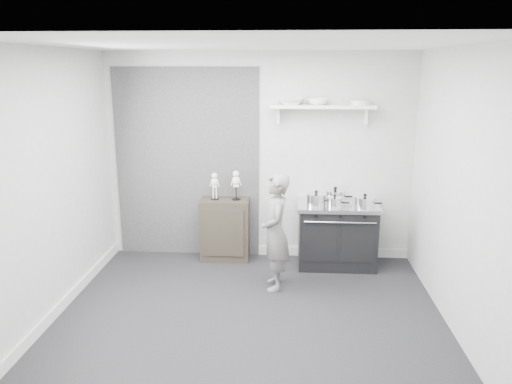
# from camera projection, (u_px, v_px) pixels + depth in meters

# --- Properties ---
(ground) EXTENTS (4.00, 4.00, 0.00)m
(ground) POSITION_uv_depth(u_px,v_px,m) (248.00, 318.00, 5.12)
(ground) COLOR black
(ground) RESTS_ON ground
(room_shell) EXTENTS (4.02, 3.62, 2.71)m
(room_shell) POSITION_uv_depth(u_px,v_px,m) (240.00, 158.00, 4.87)
(room_shell) COLOR #AEADAB
(room_shell) RESTS_ON ground
(wall_shelf) EXTENTS (1.30, 0.26, 0.24)m
(wall_shelf) POSITION_uv_depth(u_px,v_px,m) (323.00, 107.00, 6.20)
(wall_shelf) COLOR white
(wall_shelf) RESTS_ON room_shell
(stove) EXTENTS (1.02, 0.64, 0.82)m
(stove) POSITION_uv_depth(u_px,v_px,m) (337.00, 235.00, 6.38)
(stove) COLOR black
(stove) RESTS_ON ground
(side_cabinet) EXTENTS (0.63, 0.37, 0.82)m
(side_cabinet) POSITION_uv_depth(u_px,v_px,m) (225.00, 229.00, 6.60)
(side_cabinet) COLOR black
(side_cabinet) RESTS_ON ground
(child) EXTENTS (0.37, 0.52, 1.35)m
(child) POSITION_uv_depth(u_px,v_px,m) (275.00, 232.00, 5.67)
(child) COLOR slate
(child) RESTS_ON ground
(pot_front_left) EXTENTS (0.33, 0.25, 0.20)m
(pot_front_left) POSITION_uv_depth(u_px,v_px,m) (316.00, 200.00, 6.18)
(pot_front_left) COLOR silver
(pot_front_left) RESTS_ON stove
(pot_back_left) EXTENTS (0.35, 0.27, 0.20)m
(pot_back_left) POSITION_uv_depth(u_px,v_px,m) (335.00, 196.00, 6.37)
(pot_back_left) COLOR silver
(pot_back_left) RESTS_ON stove
(pot_front_right) EXTENTS (0.33, 0.25, 0.18)m
(pot_front_right) POSITION_uv_depth(u_px,v_px,m) (365.00, 202.00, 6.09)
(pot_front_right) COLOR silver
(pot_front_right) RESTS_ON stove
(pot_front_center) EXTENTS (0.28, 0.19, 0.16)m
(pot_front_center) POSITION_uv_depth(u_px,v_px,m) (334.00, 202.00, 6.14)
(pot_front_center) COLOR silver
(pot_front_center) RESTS_ON stove
(skeleton_full) EXTENTS (0.11, 0.07, 0.41)m
(skeleton_full) POSITION_uv_depth(u_px,v_px,m) (215.00, 184.00, 6.46)
(skeleton_full) COLOR silver
(skeleton_full) RESTS_ON side_cabinet
(skeleton_torso) EXTENTS (0.12, 0.08, 0.44)m
(skeleton_torso) POSITION_uv_depth(u_px,v_px,m) (236.00, 183.00, 6.44)
(skeleton_torso) COLOR silver
(skeleton_torso) RESTS_ON side_cabinet
(bowl_large) EXTENTS (0.33, 0.33, 0.08)m
(bowl_large) POSITION_uv_depth(u_px,v_px,m) (291.00, 101.00, 6.20)
(bowl_large) COLOR white
(bowl_large) RESTS_ON wall_shelf
(bowl_small) EXTENTS (0.25, 0.25, 0.08)m
(bowl_small) POSITION_uv_depth(u_px,v_px,m) (318.00, 102.00, 6.18)
(bowl_small) COLOR white
(bowl_small) RESTS_ON wall_shelf
(plate_stack) EXTENTS (0.24, 0.24, 0.06)m
(plate_stack) POSITION_uv_depth(u_px,v_px,m) (361.00, 103.00, 6.15)
(plate_stack) COLOR silver
(plate_stack) RESTS_ON wall_shelf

